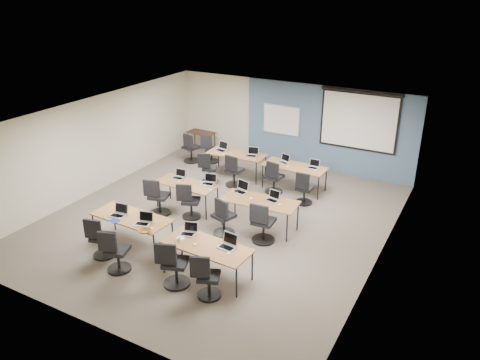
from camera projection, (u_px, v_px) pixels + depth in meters
The scene contains 58 objects.
floor at pixel (219, 219), 11.95m from camera, with size 8.00×9.00×0.02m, color #6B6354.
ceiling at pixel (217, 116), 10.88m from camera, with size 8.00×9.00×0.02m, color white.
wall_back at pixel (291, 124), 15.04m from camera, with size 8.00×0.04×2.70m, color beige.
wall_front at pixel (79, 259), 7.79m from camera, with size 8.00×0.04×2.70m, color beige.
wall_left at pixel (97, 144), 13.18m from camera, with size 0.04×9.00×2.70m, color beige.
wall_right at pixel (384, 205), 9.65m from camera, with size 0.04×9.00×2.70m, color beige.
blue_accent_panel at pixel (328, 130), 14.46m from camera, with size 5.50×0.04×2.70m, color #3D5977.
whiteboard at pixel (281, 120), 15.07m from camera, with size 1.28×0.03×0.98m.
projector_screen at pixel (359, 117), 13.78m from camera, with size 2.40×0.10×1.82m.
training_table_front_left at pixel (132, 218), 10.51m from camera, with size 1.87×0.78×0.73m.
training_table_front_right at pixel (207, 247), 9.37m from camera, with size 1.85×0.77×0.73m.
training_table_mid_left at pixel (186, 185), 12.21m from camera, with size 1.67×0.69×0.73m.
training_table_mid_right at pixel (260, 202), 11.28m from camera, with size 1.86×0.77×0.73m.
training_table_back_left at pixel (236, 155), 14.30m from camera, with size 1.80×0.75×0.73m.
training_table_back_right at pixel (294, 167), 13.34m from camera, with size 1.82×0.76×0.73m.
laptop_0 at pixel (119, 213), 10.53m from camera, with size 0.34×0.29×0.26m.
mouse_0 at pixel (120, 218), 10.39m from camera, with size 0.06×0.09×0.03m, color white.
task_chair_0 at pixel (100, 241), 10.16m from camera, with size 0.49×0.49×0.97m.
laptop_1 at pixel (144, 221), 10.18m from camera, with size 0.33×0.28×0.25m.
mouse_1 at pixel (151, 229), 9.97m from camera, with size 0.06×0.09×0.03m, color white.
task_chair_1 at pixel (115, 254), 9.66m from camera, with size 0.51×0.50×0.98m.
laptop_2 at pixel (189, 231), 9.77m from camera, with size 0.31×0.26×0.24m.
mouse_2 at pixel (195, 244), 9.38m from camera, with size 0.06×0.09×0.03m, color white.
task_chair_2 at pixel (174, 267), 9.19m from camera, with size 0.56×0.54×1.01m.
laptop_3 at pixel (228, 244), 9.29m from camera, with size 0.35×0.29×0.26m.
mouse_3 at pixel (228, 254), 9.06m from camera, with size 0.06×0.09×0.03m, color white.
task_chair_3 at pixel (207, 280), 8.86m from camera, with size 0.50×0.47×0.95m.
laptop_4 at pixel (179, 176), 12.51m from camera, with size 0.31×0.26×0.24m.
mouse_4 at pixel (179, 182), 12.27m from camera, with size 0.06×0.10×0.04m, color white.
task_chair_4 at pixel (158, 200), 12.01m from camera, with size 0.54×0.54×1.01m.
laptop_5 at pixel (209, 181), 12.16m from camera, with size 0.34×0.29×0.25m.
mouse_5 at pixel (211, 190), 11.80m from camera, with size 0.06×0.10×0.04m, color white.
task_chair_5 at pixel (189, 204), 11.84m from camera, with size 0.51×0.48×0.97m.
laptop_6 at pixel (241, 189), 11.70m from camera, with size 0.36×0.30×0.27m.
mouse_6 at pixel (251, 198), 11.34m from camera, with size 0.06×0.10×0.04m, color white.
task_chair_6 at pixel (223, 220), 11.03m from camera, with size 0.53×0.51×0.99m.
laptop_7 at pixel (273, 198), 11.25m from camera, with size 0.30×0.26×0.23m.
mouse_7 at pixel (279, 204), 11.04m from camera, with size 0.06×0.10×0.04m, color white.
task_chair_7 at pixel (262, 226), 10.73m from camera, with size 0.54×0.54×1.02m.
laptop_8 at pixel (222, 148), 14.52m from camera, with size 0.36×0.30×0.27m.
mouse_8 at pixel (224, 154), 14.22m from camera, with size 0.06×0.09×0.03m, color white.
task_chair_8 at pixel (208, 170), 13.94m from camera, with size 0.49×0.46×0.95m.
laptop_9 at pixel (252, 154), 14.08m from camera, with size 0.34×0.29×0.26m.
mouse_9 at pixel (254, 160), 13.74m from camera, with size 0.06×0.09×0.03m, color white.
task_chair_9 at pixel (233, 173), 13.67m from camera, with size 0.51×0.51×0.99m.
laptop_10 at pixel (284, 161), 13.57m from camera, with size 0.31×0.26×0.24m.
mouse_10 at pixel (288, 167), 13.26m from camera, with size 0.06×0.09×0.03m, color white.
task_chair_10 at pixel (274, 180), 13.23m from camera, with size 0.51×0.51×0.99m.
laptop_11 at pixel (314, 166), 13.18m from camera, with size 0.30×0.26×0.23m.
mouse_11 at pixel (316, 170), 13.02m from camera, with size 0.06×0.09×0.03m, color white.
task_chair_11 at pixel (304, 191), 12.59m from camera, with size 0.46×0.46×0.95m.
blue_mousepad at pixel (114, 221), 10.31m from camera, with size 0.22×0.18×0.01m, color navy.
snack_bowl at pixel (144, 231), 9.82m from camera, with size 0.31×0.31×0.08m, color brown.
snack_plate at pixel (180, 238), 9.61m from camera, with size 0.17×0.17×0.01m, color white.
coffee_cup at pixel (179, 240), 9.48m from camera, with size 0.07×0.07×0.06m, color silver.
utility_table at pixel (201, 135), 16.24m from camera, with size 0.96×0.53×0.75m.
spare_chair_a at pixel (210, 151), 15.47m from camera, with size 0.51×0.47×0.95m.
spare_chair_b at pixel (191, 150), 15.48m from camera, with size 0.53×0.53×1.01m.
Camera 1 is at (5.55, -9.02, 5.64)m, focal length 35.00 mm.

